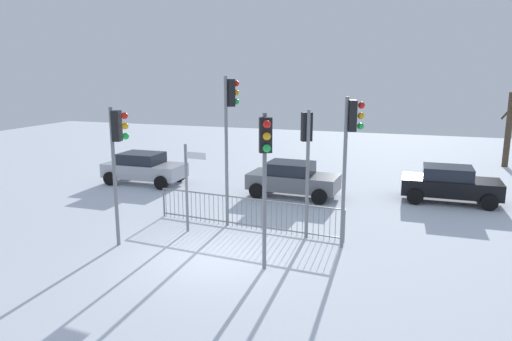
# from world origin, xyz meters

# --- Properties ---
(ground_plane) EXTENTS (60.00, 60.00, 0.00)m
(ground_plane) POSITION_xyz_m (0.00, 0.00, 0.00)
(ground_plane) COLOR silver
(traffic_light_rear_right) EXTENTS (0.55, 0.37, 4.55)m
(traffic_light_rear_right) POSITION_xyz_m (3.47, 1.97, 3.33)
(traffic_light_rear_right) COLOR slate
(traffic_light_rear_right) RESTS_ON ground
(traffic_light_foreground_right) EXTENTS (0.56, 0.36, 4.23)m
(traffic_light_foreground_right) POSITION_xyz_m (-3.09, -0.01, 3.11)
(traffic_light_foreground_right) COLOR slate
(traffic_light_foreground_right) RESTS_ON ground
(traffic_light_mid_right) EXTENTS (0.43, 0.51, 4.11)m
(traffic_light_mid_right) POSITION_xyz_m (2.04, 2.55, 3.02)
(traffic_light_mid_right) COLOR slate
(traffic_light_mid_right) RESTS_ON ground
(traffic_light_foreground_left) EXTENTS (0.40, 0.53, 4.23)m
(traffic_light_foreground_left) POSITION_xyz_m (1.64, -0.47, 3.10)
(traffic_light_foreground_left) COLOR slate
(traffic_light_foreground_left) RESTS_ON ground
(traffic_light_mid_left) EXTENTS (0.44, 0.49, 5.10)m
(traffic_light_mid_left) POSITION_xyz_m (-0.68, 2.91, 3.72)
(traffic_light_mid_left) COLOR slate
(traffic_light_mid_left) RESTS_ON ground
(direction_sign_post) EXTENTS (0.79, 0.14, 2.95)m
(direction_sign_post) POSITION_xyz_m (-1.72, 1.77, 1.66)
(direction_sign_post) COLOR slate
(direction_sign_post) RESTS_ON ground
(pedestrian_guard_railing) EXTENTS (6.75, 0.69, 1.07)m
(pedestrian_guard_railing) POSITION_xyz_m (-0.01, 2.69, 0.55)
(pedestrian_guard_railing) COLOR slate
(pedestrian_guard_railing) RESTS_ON ground
(car_grey_trailing) EXTENTS (3.88, 2.07, 1.47)m
(car_grey_trailing) POSITION_xyz_m (0.43, 7.31, 0.77)
(car_grey_trailing) COLOR slate
(car_grey_trailing) RESTS_ON ground
(car_silver_mid) EXTENTS (3.81, 1.93, 1.47)m
(car_silver_mid) POSITION_xyz_m (-6.86, 7.36, 0.77)
(car_silver_mid) COLOR #B2B5BA
(car_silver_mid) RESTS_ON ground
(car_black_near) EXTENTS (3.81, 1.94, 1.47)m
(car_black_near) POSITION_xyz_m (6.73, 8.46, 0.77)
(car_black_near) COLOR black
(car_black_near) RESTS_ON ground
(bare_tree_left) EXTENTS (1.18, 1.42, 4.14)m
(bare_tree_left) POSITION_xyz_m (10.22, 17.32, 2.19)
(bare_tree_left) COLOR #473828
(bare_tree_left) RESTS_ON ground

